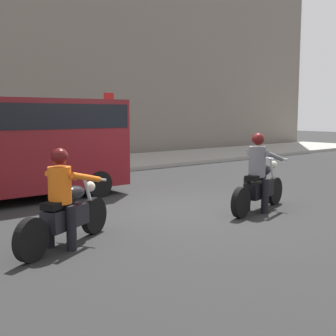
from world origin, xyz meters
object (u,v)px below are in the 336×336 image
(parked_van_maroon, at_px, (25,142))
(street_sign_post, at_px, (109,120))
(motorcycle_with_rider_gray, at_px, (259,179))
(motorcycle_with_rider_orange_stripe, at_px, (65,206))

(parked_van_maroon, bearing_deg, street_sign_post, 41.78)
(motorcycle_with_rider_gray, xyz_separation_m, motorcycle_with_rider_orange_stripe, (-4.22, 0.28, -0.04))
(motorcycle_with_rider_gray, relative_size, street_sign_post, 0.80)
(motorcycle_with_rider_gray, height_order, motorcycle_with_rider_orange_stripe, motorcycle_with_rider_gray)
(motorcycle_with_rider_orange_stripe, height_order, street_sign_post, street_sign_post)
(motorcycle_with_rider_orange_stripe, distance_m, street_sign_post, 10.77)
(street_sign_post, bearing_deg, motorcycle_with_rider_orange_stripe, -125.81)
(motorcycle_with_rider_gray, xyz_separation_m, street_sign_post, (2.04, 8.96, 1.11))
(motorcycle_with_rider_gray, relative_size, motorcycle_with_rider_orange_stripe, 1.09)
(motorcycle_with_rider_gray, bearing_deg, parked_van_maroon, 126.69)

